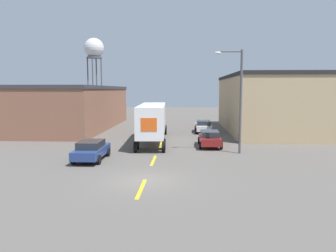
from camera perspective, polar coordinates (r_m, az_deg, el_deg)
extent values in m
plane|color=#56514C|center=(19.37, -4.08, -9.47)|extent=(160.00, 160.00, 0.00)
cube|color=gold|center=(17.89, -4.69, -10.81)|extent=(0.20, 3.49, 0.01)
cube|color=gold|center=(24.67, -2.54, -6.00)|extent=(0.20, 3.49, 0.01)
cube|color=gold|center=(31.57, -1.34, -3.27)|extent=(0.20, 3.49, 0.01)
cube|color=brown|center=(46.81, -15.28, 2.95)|extent=(8.95, 23.97, 5.37)
cube|color=#333338|center=(46.74, -15.39, 6.48)|extent=(9.15, 24.17, 0.40)
cube|color=tan|center=(43.36, 16.39, 3.56)|extent=(9.26, 20.54, 6.72)
cube|color=#232326|center=(43.35, 16.54, 8.26)|extent=(9.46, 20.74, 0.40)
cube|color=black|center=(39.30, -2.18, 1.54)|extent=(2.39, 3.06, 3.00)
cube|color=white|center=(32.06, -2.73, 1.28)|extent=(2.86, 11.01, 2.75)
cube|color=#E55619|center=(26.62, -3.35, 0.23)|extent=(1.31, 0.09, 1.10)
cylinder|color=black|center=(39.79, -0.43, -0.57)|extent=(0.32, 0.98, 0.97)
cylinder|color=black|center=(39.89, -3.85, -0.57)|extent=(0.32, 0.98, 0.97)
cylinder|color=black|center=(38.61, -0.46, -0.78)|extent=(0.32, 0.98, 0.97)
cylinder|color=black|center=(38.71, -3.98, -0.78)|extent=(0.32, 0.98, 0.97)
cylinder|color=black|center=(29.03, -0.70, -3.15)|extent=(0.32, 0.98, 0.97)
cylinder|color=black|center=(29.17, -5.39, -3.13)|extent=(0.32, 0.98, 0.97)
cylinder|color=black|center=(27.65, -0.75, -3.63)|extent=(0.32, 0.98, 0.97)
cylinder|color=black|center=(27.80, -5.67, -3.61)|extent=(0.32, 0.98, 0.97)
cube|color=navy|center=(25.33, -13.16, -4.33)|extent=(1.83, 4.63, 0.62)
cube|color=#23282D|center=(25.10, -13.28, -3.12)|extent=(1.61, 2.41, 0.52)
cylinder|color=black|center=(26.53, -10.38, -4.47)|extent=(0.22, 0.69, 0.69)
cylinder|color=black|center=(27.00, -14.18, -4.37)|extent=(0.22, 0.69, 0.69)
cylinder|color=black|center=(23.79, -11.97, -5.75)|extent=(0.22, 0.69, 0.69)
cylinder|color=black|center=(24.32, -16.17, -5.60)|extent=(0.22, 0.69, 0.69)
cube|color=silver|center=(40.84, 6.18, -0.19)|extent=(1.83, 4.63, 0.62)
cube|color=#23282D|center=(40.64, 6.20, 0.58)|extent=(1.61, 2.41, 0.52)
cylinder|color=black|center=(42.36, 7.30, -0.39)|extent=(0.22, 0.69, 0.69)
cylinder|color=black|center=(42.26, 4.82, -0.38)|extent=(0.22, 0.69, 0.69)
cylinder|color=black|center=(39.52, 7.62, -0.88)|extent=(0.22, 0.69, 0.69)
cylinder|color=black|center=(39.41, 4.96, -0.86)|extent=(0.22, 0.69, 0.69)
cube|color=maroon|center=(30.74, 7.27, -2.35)|extent=(1.83, 4.63, 0.62)
cube|color=#23282D|center=(30.53, 7.31, -1.34)|extent=(1.61, 2.41, 0.52)
cylinder|color=black|center=(32.29, 8.69, -2.51)|extent=(0.22, 0.69, 0.69)
cylinder|color=black|center=(32.15, 5.44, -2.50)|extent=(0.22, 0.69, 0.69)
cylinder|color=black|center=(29.47, 9.26, -3.37)|extent=(0.22, 0.69, 0.69)
cylinder|color=black|center=(29.32, 5.69, -3.37)|extent=(0.22, 0.69, 0.69)
cylinder|color=#47474C|center=(76.13, -11.48, 7.01)|extent=(0.28, 0.28, 12.65)
cylinder|color=#47474C|center=(78.03, -12.31, 6.97)|extent=(0.28, 0.28, 12.65)
cylinder|color=#47474C|center=(76.96, -13.75, 6.95)|extent=(0.28, 0.28, 12.65)
cylinder|color=#47474C|center=(75.03, -12.94, 6.99)|extent=(0.28, 0.28, 12.65)
cylinder|color=#4C4C51|center=(76.86, -12.73, 11.55)|extent=(3.40, 3.40, 0.30)
sphere|color=silver|center=(77.08, -12.77, 13.09)|extent=(4.45, 4.45, 4.45)
cylinder|color=#4C4C51|center=(27.52, 12.56, 4.04)|extent=(0.20, 0.20, 8.48)
cylinder|color=#4C4C51|center=(27.52, 10.74, 12.62)|extent=(1.93, 0.11, 0.11)
ellipsoid|color=silver|center=(27.40, 8.69, 12.48)|extent=(0.56, 0.32, 0.22)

